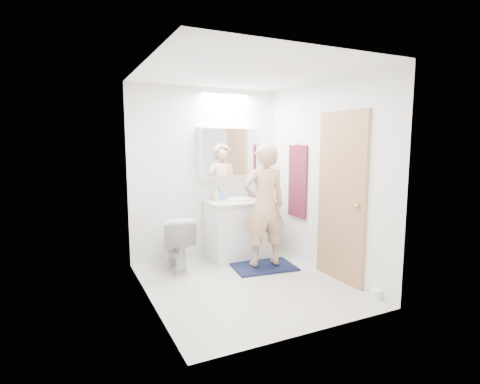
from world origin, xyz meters
TOP-DOWN VIEW (x-y plane):
  - floor at (0.00, 0.00)m, footprint 2.50×2.50m
  - ceiling at (0.00, 0.00)m, footprint 2.50×2.50m
  - wall_back at (0.00, 1.25)m, footprint 2.50×0.00m
  - wall_front at (0.00, -1.25)m, footprint 2.50×0.00m
  - wall_left at (-1.10, 0.00)m, footprint 0.00×2.50m
  - wall_right at (1.10, 0.00)m, footprint 0.00×2.50m
  - vanity_cabinet at (0.40, 0.96)m, footprint 0.90×0.55m
  - countertop at (0.40, 0.96)m, footprint 0.95×0.58m
  - sink_basin at (0.40, 0.99)m, footprint 0.36×0.36m
  - faucet at (0.40, 1.19)m, footprint 0.02×0.02m
  - medicine_cabinet at (0.30, 1.18)m, footprint 0.88×0.14m
  - mirror_panel at (0.30, 1.10)m, footprint 0.84×0.01m
  - toilet at (-0.57, 0.85)m, footprint 0.47×0.73m
  - bath_rug at (0.47, 0.40)m, footprint 0.86×0.64m
  - person at (0.47, 0.40)m, footprint 0.62×0.44m
  - door at (1.08, -0.35)m, footprint 0.04×0.80m
  - door_knob at (1.04, -0.65)m, footprint 0.06×0.06m
  - towel at (1.08, 0.55)m, footprint 0.02×0.42m
  - towel_hook at (1.07, 0.55)m, footprint 0.07×0.02m
  - soap_bottle_a at (0.09, 1.11)m, footprint 0.08×0.08m
  - soap_bottle_b at (0.16, 1.15)m, footprint 0.11×0.11m
  - toothbrush_cup at (0.65, 1.12)m, footprint 0.11×0.11m
  - toilet_paper_roll at (1.07, -0.96)m, footprint 0.11×0.11m

SIDE VIEW (x-z plane):
  - floor at x=0.00m, z-range 0.00..0.00m
  - bath_rug at x=0.47m, z-range 0.00..0.02m
  - toilet_paper_roll at x=1.07m, z-range 0.00..0.10m
  - toilet at x=-0.57m, z-range 0.00..0.71m
  - vanity_cabinet at x=0.40m, z-range 0.00..0.78m
  - countertop at x=0.40m, z-range 0.78..0.82m
  - sink_basin at x=0.40m, z-range 0.82..0.85m
  - person at x=0.47m, z-range 0.05..1.62m
  - toothbrush_cup at x=0.65m, z-range 0.82..0.91m
  - faucet at x=0.40m, z-range 0.82..0.98m
  - soap_bottle_b at x=0.16m, z-range 0.82..1.01m
  - soap_bottle_a at x=0.09m, z-range 0.82..1.02m
  - door_knob at x=1.04m, z-range 0.92..0.98m
  - door at x=1.08m, z-range 0.00..2.00m
  - towel at x=1.08m, z-range 0.60..1.60m
  - wall_back at x=0.00m, z-range -0.05..2.45m
  - wall_front at x=0.00m, z-range -0.05..2.45m
  - wall_left at x=-1.10m, z-range -0.05..2.45m
  - wall_right at x=1.10m, z-range -0.05..2.45m
  - medicine_cabinet at x=0.30m, z-range 1.15..1.85m
  - mirror_panel at x=0.30m, z-range 1.17..1.83m
  - towel_hook at x=1.07m, z-range 1.61..1.63m
  - ceiling at x=0.00m, z-range 2.40..2.40m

